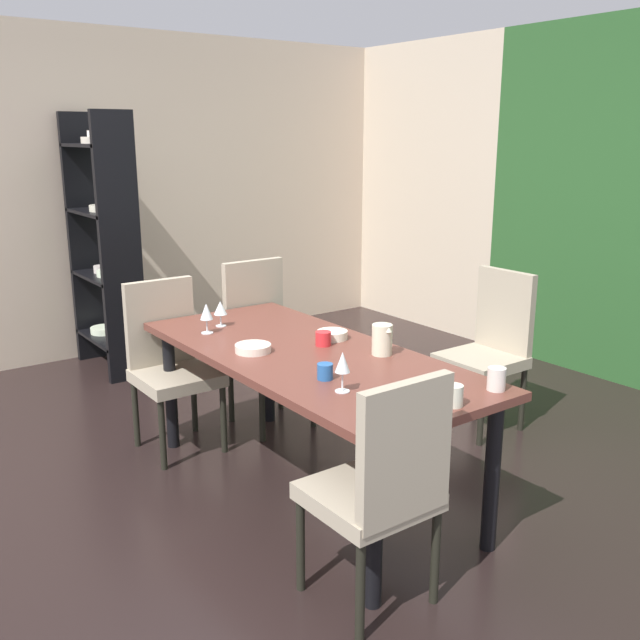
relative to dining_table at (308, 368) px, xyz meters
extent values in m
cube|color=black|center=(-0.31, -0.15, -0.68)|extent=(5.59, 6.13, 0.02)
cube|color=beige|center=(-2.18, 2.87, 0.64)|extent=(1.84, 0.10, 2.63)
cube|color=beige|center=(-3.05, -0.15, 0.64)|extent=(0.10, 6.13, 2.63)
cube|color=brown|center=(0.00, 0.00, 0.06)|extent=(2.04, 0.88, 0.04)
cylinder|color=black|center=(-0.92, 0.34, -0.32)|extent=(0.07, 0.07, 0.72)
cylinder|color=black|center=(0.92, 0.34, -0.32)|extent=(0.07, 0.07, 0.72)
cylinder|color=black|center=(-0.92, -0.34, -0.32)|extent=(0.07, 0.07, 0.72)
cylinder|color=black|center=(0.92, -0.34, -0.32)|extent=(0.07, 0.07, 0.72)
cube|color=tan|center=(-0.86, -0.32, -0.23)|extent=(0.44, 0.44, 0.07)
cube|color=tan|center=(-1.06, -0.32, 0.04)|extent=(0.05, 0.42, 0.54)
cylinder|color=black|center=(-0.67, -0.13, -0.47)|extent=(0.04, 0.04, 0.41)
cylinder|color=black|center=(-0.67, -0.51, -0.47)|extent=(0.04, 0.04, 0.41)
cylinder|color=black|center=(-1.05, -0.13, -0.47)|extent=(0.04, 0.04, 0.41)
cylinder|color=black|center=(-1.05, -0.51, -0.47)|extent=(0.04, 0.04, 0.41)
cube|color=tan|center=(-0.04, 1.34, -0.23)|extent=(0.44, 0.44, 0.07)
cube|color=tan|center=(-0.04, 1.54, 0.04)|extent=(0.42, 0.05, 0.55)
cylinder|color=black|center=(0.15, 1.15, -0.47)|extent=(0.04, 0.04, 0.41)
cylinder|color=black|center=(-0.23, 1.15, -0.47)|extent=(0.04, 0.04, 0.41)
cylinder|color=black|center=(0.15, 1.53, -0.47)|extent=(0.04, 0.04, 0.41)
cylinder|color=black|center=(-0.23, 1.53, -0.47)|extent=(0.04, 0.04, 0.41)
cube|color=tan|center=(-0.86, 0.32, -0.23)|extent=(0.44, 0.44, 0.07)
cube|color=tan|center=(-1.06, 0.32, 0.07)|extent=(0.05, 0.42, 0.59)
cylinder|color=black|center=(-0.67, 0.51, -0.47)|extent=(0.04, 0.04, 0.41)
cylinder|color=black|center=(-0.67, 0.13, -0.47)|extent=(0.04, 0.04, 0.41)
cylinder|color=black|center=(-1.05, 0.51, -0.47)|extent=(0.04, 0.04, 0.41)
cylinder|color=black|center=(-1.05, 0.13, -0.47)|extent=(0.04, 0.04, 0.41)
cube|color=tan|center=(0.86, -0.32, -0.23)|extent=(0.44, 0.44, 0.07)
cube|color=tan|center=(1.06, -0.32, 0.03)|extent=(0.05, 0.42, 0.53)
cylinder|color=black|center=(0.67, -0.51, -0.47)|extent=(0.04, 0.04, 0.41)
cylinder|color=black|center=(0.67, -0.13, -0.47)|extent=(0.04, 0.04, 0.41)
cylinder|color=black|center=(1.05, -0.51, -0.47)|extent=(0.04, 0.04, 0.41)
cylinder|color=black|center=(1.05, -0.13, -0.47)|extent=(0.04, 0.04, 0.41)
cube|color=black|center=(-2.93, -0.10, 0.31)|extent=(0.05, 0.30, 1.97)
cube|color=black|center=(-2.22, -0.10, 0.31)|extent=(0.05, 0.30, 1.97)
cube|color=black|center=(-2.57, -0.10, -0.43)|extent=(0.74, 0.30, 0.02)
cylinder|color=silver|center=(-2.70, -0.10, -0.39)|extent=(0.22, 0.22, 0.05)
cylinder|color=white|center=(-2.53, -0.10, -0.38)|extent=(0.10, 0.10, 0.07)
cube|color=black|center=(-2.57, -0.10, 0.07)|extent=(0.74, 0.30, 0.02)
cylinder|color=#DFF1D0|center=(-2.51, -0.10, 0.10)|extent=(0.17, 0.17, 0.05)
cylinder|color=silver|center=(-2.68, -0.10, 0.11)|extent=(0.11, 0.11, 0.06)
cube|color=black|center=(-2.57, -0.10, 0.56)|extent=(0.74, 0.30, 0.02)
cylinder|color=beige|center=(-2.53, -0.10, 0.60)|extent=(0.19, 0.19, 0.05)
cube|color=black|center=(-2.57, -0.10, 1.05)|extent=(0.74, 0.30, 0.02)
cylinder|color=beige|center=(-2.60, -0.10, 1.09)|extent=(0.19, 0.19, 0.05)
cylinder|color=white|center=(-2.61, -0.10, 1.11)|extent=(0.08, 0.08, 0.09)
cylinder|color=silver|center=(-0.61, -0.24, 0.08)|extent=(0.07, 0.07, 0.00)
cylinder|color=silver|center=(-0.61, -0.24, 0.12)|extent=(0.01, 0.01, 0.07)
cone|color=silver|center=(-0.61, -0.24, 0.20)|extent=(0.07, 0.07, 0.09)
cylinder|color=silver|center=(0.54, -0.20, 0.08)|extent=(0.06, 0.06, 0.00)
cylinder|color=silver|center=(0.54, -0.20, 0.13)|extent=(0.01, 0.01, 0.08)
cone|color=silver|center=(0.54, -0.20, 0.21)|extent=(0.06, 0.06, 0.09)
cylinder|color=silver|center=(-0.70, -0.11, 0.08)|extent=(0.06, 0.06, 0.00)
cylinder|color=silver|center=(-0.70, -0.11, 0.12)|extent=(0.01, 0.01, 0.06)
cone|color=silver|center=(-0.70, -0.11, 0.19)|extent=(0.08, 0.08, 0.08)
cylinder|color=silver|center=(0.88, -0.32, 0.08)|extent=(0.07, 0.07, 0.00)
cylinder|color=silver|center=(0.88, -0.32, 0.12)|extent=(0.01, 0.01, 0.07)
cone|color=silver|center=(0.88, -0.32, 0.19)|extent=(0.07, 0.07, 0.07)
cylinder|color=white|center=(-0.12, 0.24, 0.10)|extent=(0.16, 0.16, 0.04)
cylinder|color=silver|center=(-0.17, -0.22, 0.10)|extent=(0.18, 0.18, 0.04)
cylinder|color=silver|center=(0.91, 0.34, 0.13)|extent=(0.08, 0.08, 0.10)
cylinder|color=#24599E|center=(0.37, -0.17, 0.12)|extent=(0.07, 0.07, 0.07)
cylinder|color=red|center=(-0.05, 0.13, 0.12)|extent=(0.08, 0.08, 0.07)
cylinder|color=beige|center=(0.93, 0.05, 0.13)|extent=(0.08, 0.08, 0.09)
cylinder|color=beige|center=(0.24, 0.27, 0.16)|extent=(0.10, 0.10, 0.15)
cone|color=beige|center=(0.29, 0.27, 0.22)|extent=(0.04, 0.04, 0.03)
camera|label=1|loc=(2.77, -1.95, 1.14)|focal=40.00mm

